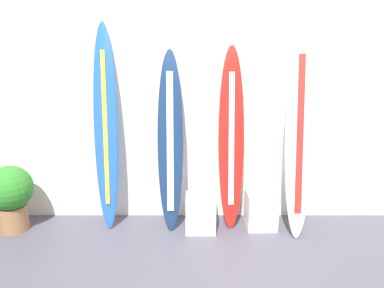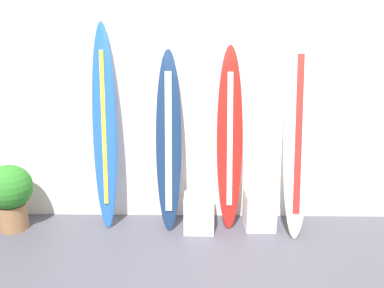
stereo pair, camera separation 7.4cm
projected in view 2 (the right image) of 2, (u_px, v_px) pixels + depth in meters
The scene contains 9 objects.
ground at pixel (221, 279), 3.32m from camera, with size 8.00×8.00×0.04m, color #464550.
wall_back at pixel (217, 99), 4.18m from camera, with size 7.20×0.20×2.80m, color silver.
surfboard_cobalt at pixel (105, 130), 4.00m from camera, with size 0.27×0.36×2.24m.
surfboard_navy at pixel (169, 142), 3.99m from camera, with size 0.28×0.38×1.96m.
surfboard_crimson at pixel (230, 141), 4.01m from camera, with size 0.30×0.34×2.01m.
surfboard_ivory at pixel (298, 135), 3.86m from camera, with size 0.32×0.56×2.19m.
display_block_left at pixel (199, 213), 4.10m from camera, with size 0.33×0.33×0.39m.
display_block_center at pixel (259, 210), 4.15m from camera, with size 0.34×0.34×0.41m.
potted_plant at pixel (10, 192), 4.05m from camera, with size 0.49×0.49×0.74m.
Camera 2 is at (-0.22, -2.87, 2.06)m, focal length 34.56 mm.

